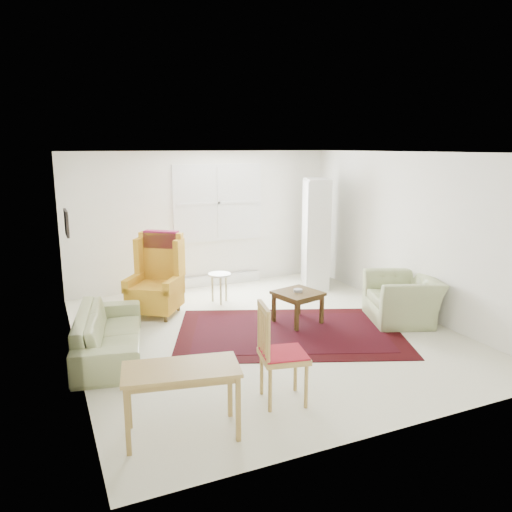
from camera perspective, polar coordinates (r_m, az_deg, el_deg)
name	(u,v)px	position (r m, az deg, el deg)	size (l,w,h in m)	color
room	(260,243)	(6.98, 0.44, 1.52)	(5.04, 5.54, 2.51)	beige
rug	(290,332)	(7.14, 3.85, -8.63)	(3.13, 2.01, 0.03)	black
sofa	(109,324)	(6.58, -16.48, -7.50)	(1.94, 0.76, 0.78)	#909966
armchair	(403,294)	(7.79, 16.40, -4.19)	(1.07, 0.93, 0.83)	#909966
wingback_chair	(154,275)	(7.82, -11.56, -2.16)	(0.74, 0.78, 1.28)	gold
coffee_table	(298,307)	(7.45, 4.78, -5.88)	(0.60, 0.60, 0.49)	#453015
stool	(220,288)	(8.42, -4.17, -3.63)	(0.38, 0.38, 0.51)	white
cabinet	(316,233)	(9.32, 6.89, 2.61)	(0.42, 0.80, 2.01)	silver
desk	(182,401)	(4.73, -8.45, -16.09)	(1.04, 0.52, 0.66)	#AE8B46
desk_chair	(284,353)	(5.16, 3.17, -11.03)	(0.46, 0.46, 1.05)	#AE8B46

